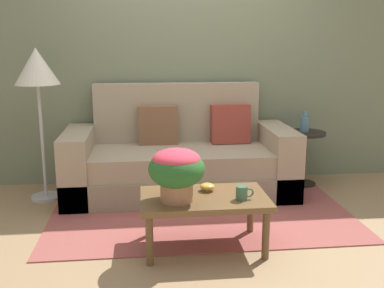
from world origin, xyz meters
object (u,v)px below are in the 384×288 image
(couch, at_px, (180,161))
(side_table, at_px, (304,148))
(potted_plant, at_px, (177,169))
(table_vase, at_px, (305,123))
(coffee_table, at_px, (204,203))
(floor_lamp, at_px, (37,73))
(coffee_mug, at_px, (242,193))
(snack_bowl, at_px, (207,187))

(couch, xyz_separation_m, side_table, (1.34, 0.10, 0.07))
(potted_plant, relative_size, table_vase, 1.84)
(couch, xyz_separation_m, table_vase, (1.33, 0.10, 0.34))
(table_vase, bearing_deg, potted_plant, -134.93)
(coffee_table, xyz_separation_m, table_vase, (1.26, 1.39, 0.32))
(floor_lamp, bearing_deg, potted_plant, -47.99)
(side_table, relative_size, table_vase, 2.70)
(potted_plant, bearing_deg, side_table, 44.75)
(coffee_table, distance_m, potted_plant, 0.36)
(side_table, relative_size, potted_plant, 1.47)
(side_table, bearing_deg, coffee_mug, -124.12)
(couch, distance_m, coffee_mug, 1.44)
(side_table, xyz_separation_m, coffee_mug, (-1.01, -1.49, 0.05))
(potted_plant, bearing_deg, coffee_mug, -2.98)
(potted_plant, distance_m, table_vase, 2.08)
(table_vase, bearing_deg, coffee_mug, -123.74)
(coffee_table, xyz_separation_m, floor_lamp, (-1.41, 1.25, 0.87))
(potted_plant, bearing_deg, table_vase, 45.07)
(couch, xyz_separation_m, potted_plant, (-0.14, -1.37, 0.31))
(floor_lamp, height_order, coffee_mug, floor_lamp)
(floor_lamp, height_order, snack_bowl, floor_lamp)
(coffee_mug, bearing_deg, side_table, 55.88)
(coffee_table, relative_size, table_vase, 4.30)
(floor_lamp, relative_size, coffee_mug, 11.18)
(couch, distance_m, table_vase, 1.38)
(side_table, distance_m, table_vase, 0.27)
(couch, bearing_deg, coffee_mug, -76.71)
(coffee_mug, bearing_deg, snack_bowl, 135.46)
(floor_lamp, xyz_separation_m, coffee_mug, (1.67, -1.35, -0.77))
(couch, distance_m, snack_bowl, 1.19)
(floor_lamp, relative_size, snack_bowl, 12.78)
(snack_bowl, bearing_deg, table_vase, 46.34)
(couch, relative_size, coffee_table, 2.42)
(coffee_table, distance_m, side_table, 1.88)
(potted_plant, bearing_deg, couch, 84.17)
(side_table, height_order, coffee_mug, side_table)
(coffee_table, bearing_deg, table_vase, 47.84)
(snack_bowl, bearing_deg, coffee_mug, -44.54)
(coffee_table, bearing_deg, potted_plant, -158.77)
(couch, distance_m, potted_plant, 1.41)
(coffee_table, height_order, floor_lamp, floor_lamp)
(coffee_mug, xyz_separation_m, table_vase, (1.00, 1.50, 0.21))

